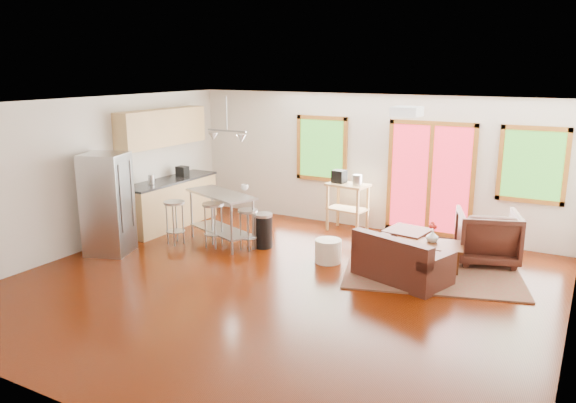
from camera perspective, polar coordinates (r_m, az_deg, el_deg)
The scene contains 26 objects.
floor at distance 8.22m, azimuth -1.03°, elevation -8.66°, with size 7.50×7.00×0.02m, color #350D00.
ceiling at distance 7.62m, azimuth -1.12°, elevation 9.89°, with size 7.50×7.00×0.02m, color white.
back_wall at distance 10.93m, azimuth 8.26°, elevation 3.97°, with size 7.50×0.02×2.60m, color silver.
left_wall at distance 10.21m, azimuth -19.65°, elevation 2.63°, with size 0.02×7.00×2.60m, color silver.
front_wall at distance 5.23m, azimuth -21.03°, elevation -7.52°, with size 7.50×0.02×2.60m, color silver.
window_left at distance 11.25m, azimuth 3.43°, elevation 5.38°, with size 1.10×0.05×1.30m.
french_doors at distance 10.56m, azimuth 14.21°, elevation 2.24°, with size 1.60×0.05×2.10m.
window_right at distance 10.20m, azimuth 23.59°, elevation 3.41°, with size 1.10×0.05×1.30m.
rug at distance 9.06m, azimuth 14.39°, elevation -6.79°, with size 2.62×2.02×0.03m, color #506037.
loveseat at distance 8.49m, azimuth 11.38°, elevation -6.09°, with size 1.51×1.14×0.72m.
coffee_table at distance 9.06m, azimuth 14.10°, elevation -4.48°, with size 1.14×0.82×0.41m.
armchair at distance 9.58m, azimuth 19.60°, elevation -3.14°, with size 0.93×0.87×0.95m, color black.
ottoman at distance 9.66m, azimuth 12.00°, elevation -4.08°, with size 0.66×0.66×0.44m, color black.
pouf at distance 9.14m, azimuth 4.09°, elevation -5.03°, with size 0.43×0.43×0.38m, color silver.
vase at distance 9.10m, azimuth 14.45°, elevation -3.33°, with size 0.26×0.26×0.33m.
cabinets at distance 11.26m, azimuth -12.10°, elevation 2.15°, with size 0.64×2.24×2.30m.
refrigerator at distance 9.88m, azimuth -17.82°, elevation -0.23°, with size 0.87×0.85×1.71m.
island at distance 10.04m, azimuth -6.82°, elevation -0.75°, with size 1.57×1.07×0.92m.
cup at distance 10.02m, azimuth -4.43°, elevation 1.52°, with size 0.13×0.10×0.13m, color white.
bar_stool_a at distance 10.12m, azimuth -11.45°, elevation -1.09°, with size 0.45×0.45×0.78m.
bar_stool_b at distance 9.85m, azimuth -7.61°, elevation -1.32°, with size 0.39×0.39×0.79m.
bar_stool_c at distance 9.65m, azimuth -4.10°, elevation -1.89°, with size 0.38×0.38×0.71m.
trash_can at distance 9.83m, azimuth -2.54°, elevation -2.94°, with size 0.43×0.43×0.61m.
kitchen_cart at distance 10.75m, azimuth 5.99°, elevation 1.14°, with size 0.82×0.58×1.17m.
ceiling_flush at distance 7.53m, azimuth 11.97°, elevation 8.94°, with size 0.35×0.35×0.12m, color white.
pendant_light at distance 9.97m, azimuth -6.21°, elevation 6.58°, with size 0.80×0.18×0.79m.
Camera 1 is at (3.84, -6.57, 3.10)m, focal length 35.00 mm.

